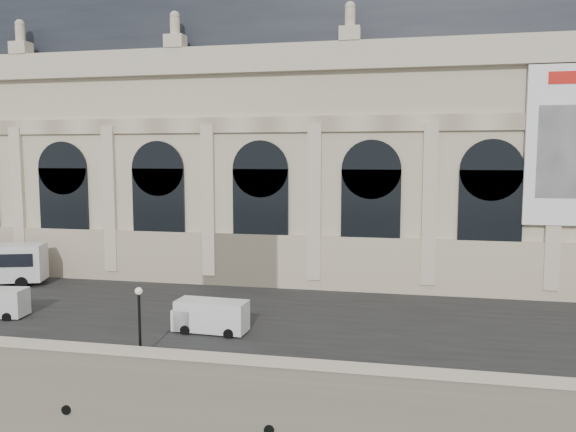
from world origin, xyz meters
name	(u,v)px	position (x,y,z in m)	size (l,w,h in m)	color
quay	(323,289)	(0.00, 35.00, 3.00)	(160.00, 70.00, 6.00)	gray
street	(286,312)	(0.00, 14.00, 6.03)	(160.00, 24.00, 0.06)	#2D2D2D
parapet	(236,368)	(0.00, 0.60, 6.62)	(160.00, 1.40, 1.21)	gray
museum	(263,142)	(-5.98, 30.86, 19.72)	(69.00, 18.70, 29.10)	beige
van_c	(208,316)	(-4.30, 8.10, 7.16)	(5.20, 2.35, 2.27)	silver
lamp_right	(140,324)	(-6.50, 2.38, 8.19)	(0.45, 0.45, 4.40)	black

